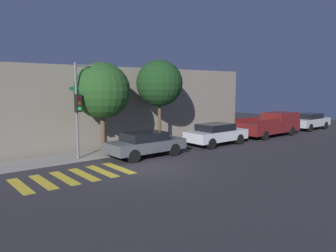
{
  "coord_description": "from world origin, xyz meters",
  "views": [
    {
      "loc": [
        -8.97,
        -12.57,
        3.91
      ],
      "look_at": [
        2.97,
        2.1,
        1.6
      ],
      "focal_mm": 35.0,
      "sensor_mm": 36.0,
      "label": 1
    }
  ],
  "objects_px": {
    "sedan_far_end": "(310,121)",
    "tree_midblock": "(159,83)",
    "pickup_truck": "(271,124)",
    "sedan_middle": "(216,134)",
    "tree_near_corner": "(102,91)",
    "traffic_light_pole": "(85,96)",
    "sedan_near_corner": "(146,143)"
  },
  "relations": [
    {
      "from": "sedan_middle",
      "to": "sedan_near_corner",
      "type": "bearing_deg",
      "value": -180.0
    },
    {
      "from": "sedan_near_corner",
      "to": "pickup_truck",
      "type": "relative_size",
      "value": 0.76
    },
    {
      "from": "pickup_truck",
      "to": "tree_near_corner",
      "type": "distance_m",
      "value": 14.11
    },
    {
      "from": "sedan_near_corner",
      "to": "sedan_middle",
      "type": "bearing_deg",
      "value": 0.0
    },
    {
      "from": "traffic_light_pole",
      "to": "sedan_near_corner",
      "type": "bearing_deg",
      "value": -23.64
    },
    {
      "from": "sedan_middle",
      "to": "tree_near_corner",
      "type": "bearing_deg",
      "value": 166.94
    },
    {
      "from": "tree_near_corner",
      "to": "tree_midblock",
      "type": "distance_m",
      "value": 4.04
    },
    {
      "from": "traffic_light_pole",
      "to": "pickup_truck",
      "type": "xyz_separation_m",
      "value": [
        14.95,
        -1.27,
        -2.47
      ]
    },
    {
      "from": "sedan_far_end",
      "to": "tree_midblock",
      "type": "xyz_separation_m",
      "value": [
        -15.77,
        1.72,
        3.28
      ]
    },
    {
      "from": "pickup_truck",
      "to": "sedan_far_end",
      "type": "bearing_deg",
      "value": 0.0
    },
    {
      "from": "sedan_middle",
      "to": "tree_midblock",
      "type": "relative_size",
      "value": 0.79
    },
    {
      "from": "sedan_near_corner",
      "to": "tree_midblock",
      "type": "xyz_separation_m",
      "value": [
        2.32,
        1.72,
        3.33
      ]
    },
    {
      "from": "tree_midblock",
      "to": "sedan_near_corner",
      "type": "bearing_deg",
      "value": -143.4
    },
    {
      "from": "sedan_near_corner",
      "to": "tree_midblock",
      "type": "height_order",
      "value": "tree_midblock"
    },
    {
      "from": "tree_near_corner",
      "to": "tree_midblock",
      "type": "bearing_deg",
      "value": 0.0
    },
    {
      "from": "sedan_middle",
      "to": "sedan_far_end",
      "type": "relative_size",
      "value": 0.99
    },
    {
      "from": "traffic_light_pole",
      "to": "tree_near_corner",
      "type": "distance_m",
      "value": 1.32
    },
    {
      "from": "sedan_near_corner",
      "to": "sedan_far_end",
      "type": "distance_m",
      "value": 18.09
    },
    {
      "from": "sedan_middle",
      "to": "pickup_truck",
      "type": "bearing_deg",
      "value": 0.0
    },
    {
      "from": "sedan_middle",
      "to": "sedan_far_end",
      "type": "distance_m",
      "value": 12.34
    },
    {
      "from": "pickup_truck",
      "to": "tree_midblock",
      "type": "height_order",
      "value": "tree_midblock"
    },
    {
      "from": "sedan_near_corner",
      "to": "sedan_middle",
      "type": "distance_m",
      "value": 5.75
    },
    {
      "from": "tree_near_corner",
      "to": "tree_midblock",
      "type": "xyz_separation_m",
      "value": [
        4.01,
        0.0,
        0.43
      ]
    },
    {
      "from": "pickup_truck",
      "to": "tree_near_corner",
      "type": "height_order",
      "value": "tree_near_corner"
    },
    {
      "from": "sedan_near_corner",
      "to": "sedan_far_end",
      "type": "xyz_separation_m",
      "value": [
        18.09,
        0.0,
        0.04
      ]
    },
    {
      "from": "traffic_light_pole",
      "to": "pickup_truck",
      "type": "relative_size",
      "value": 0.88
    },
    {
      "from": "tree_midblock",
      "to": "sedan_middle",
      "type": "bearing_deg",
      "value": -26.73
    },
    {
      "from": "traffic_light_pole",
      "to": "sedan_middle",
      "type": "xyz_separation_m",
      "value": [
        8.65,
        -1.27,
        -2.62
      ]
    },
    {
      "from": "sedan_far_end",
      "to": "sedan_near_corner",
      "type": "bearing_deg",
      "value": -180.0
    },
    {
      "from": "tree_near_corner",
      "to": "pickup_truck",
      "type": "bearing_deg",
      "value": -7.16
    },
    {
      "from": "sedan_middle",
      "to": "pickup_truck",
      "type": "distance_m",
      "value": 6.3
    },
    {
      "from": "sedan_middle",
      "to": "sedan_far_end",
      "type": "bearing_deg",
      "value": 0.0
    }
  ]
}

